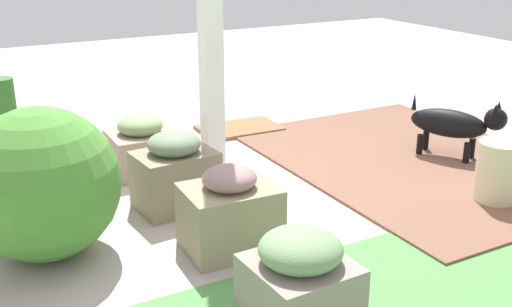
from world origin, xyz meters
TOP-DOWN VIEW (x-y plane):
  - ground_plane at (0.00, 0.00)m, footprint 12.00×12.00m
  - brick_path at (-1.20, 0.21)m, footprint 1.80×2.40m
  - stone_planter_nearest at (0.57, -0.53)m, footprint 0.42×0.40m
  - stone_planter_near at (0.59, 0.13)m, footprint 0.47×0.37m
  - stone_planter_mid at (0.54, 0.74)m, footprint 0.48×0.38m
  - stone_planter_far at (0.57, 1.44)m, footprint 0.41×0.42m
  - round_shrub at (1.36, 0.35)m, footprint 0.76×0.76m
  - terracotta_pot_tall at (1.39, -0.58)m, footprint 0.26×0.26m
  - dog at (-1.45, 0.31)m, footprint 0.43×0.64m
  - ceramic_urn at (-1.12, 0.98)m, footprint 0.26×0.26m
  - doormat at (-0.43, -1.03)m, footprint 0.67×0.44m

SIDE VIEW (x-z plane):
  - ground_plane at x=0.00m, z-range 0.00..0.00m
  - brick_path at x=-1.20m, z-range 0.00..0.02m
  - doormat at x=-0.43m, z-range 0.00..0.03m
  - stone_planter_nearest at x=0.57m, z-range -0.02..0.38m
  - ceramic_urn at x=-1.12m, z-range 0.00..0.38m
  - stone_planter_far at x=0.57m, z-range -0.01..0.40m
  - stone_planter_mid at x=0.54m, z-range -0.02..0.43m
  - stone_planter_near at x=0.59m, z-range -0.02..0.45m
  - terracotta_pot_tall at x=1.39m, z-range -0.10..0.62m
  - dog at x=-1.45m, z-range 0.04..0.50m
  - round_shrub at x=1.36m, z-range 0.00..0.76m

